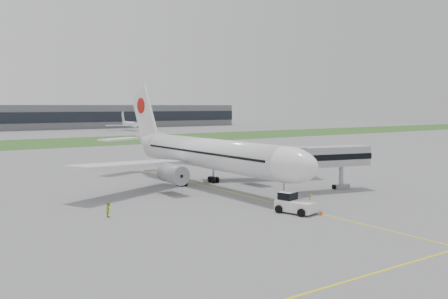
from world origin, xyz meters
TOP-DOWN VIEW (x-y plane):
  - ground at (0.00, 0.00)m, footprint 600.00×600.00m
  - apron_markings at (0.00, -5.00)m, footprint 70.00×70.00m
  - grass_strip at (0.00, 120.00)m, footprint 600.00×50.00m
  - airliner at (0.00, 4.87)m, footprint 48.13×53.95m
  - pushback_tug at (-2.05, -19.26)m, footprint 4.32×5.48m
  - jet_bridge at (12.67, -9.77)m, footprint 15.75×6.65m
  - safety_cone_left at (-0.50, -22.40)m, footprint 0.40×0.40m
  - safety_cone_right at (0.50, -19.77)m, footprint 0.44×0.44m
  - ground_crew_near at (1.91, -18.08)m, footprint 0.78×0.71m
  - ground_crew_far at (-22.20, -8.23)m, footprint 1.06×1.11m
  - distant_aircraft_right at (69.13, 188.58)m, footprint 30.15×27.59m

SIDE VIEW (x-z plane):
  - ground at x=0.00m, z-range 0.00..0.00m
  - apron_markings at x=0.00m, z-range -0.02..0.02m
  - distant_aircraft_right at x=69.13m, z-range -5.08..5.08m
  - grass_strip at x=0.00m, z-range 0.00..0.02m
  - safety_cone_left at x=-0.50m, z-range 0.00..0.56m
  - safety_cone_right at x=0.50m, z-range 0.00..0.60m
  - ground_crew_near at x=1.91m, z-range 0.00..1.78m
  - ground_crew_far at x=-22.20m, z-range 0.00..1.81m
  - pushback_tug at x=-2.05m, z-range -0.10..2.43m
  - jet_bridge at x=12.67m, z-range 1.72..8.91m
  - airliner at x=0.00m, z-range -3.28..14.60m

